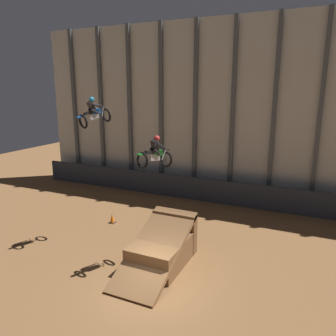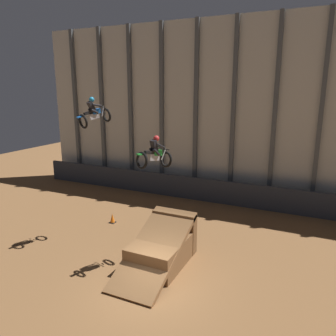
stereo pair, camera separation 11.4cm
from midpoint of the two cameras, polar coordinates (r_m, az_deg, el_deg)
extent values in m
plane|color=brown|center=(14.16, -2.83, -20.32)|extent=(60.00, 60.00, 0.00)
cube|color=beige|center=(23.61, 11.56, 9.55)|extent=(32.00, 0.12, 12.66)
cube|color=#4C5156|center=(29.89, -15.64, 10.14)|extent=(0.28, 0.28, 12.66)
cube|color=#4C5156|center=(28.17, -11.29, 10.19)|extent=(0.28, 0.28, 12.66)
cube|color=#4C5156|center=(26.64, -6.41, 10.18)|extent=(0.28, 0.28, 12.66)
cube|color=#4C5156|center=(25.31, -0.97, 10.08)|extent=(0.28, 0.28, 12.66)
cube|color=#4C5156|center=(24.23, 5.00, 9.87)|extent=(0.28, 0.28, 12.66)
cube|color=#4C5156|center=(23.42, 11.44, 9.53)|extent=(0.28, 0.28, 12.66)
cube|color=#4C5156|center=(22.92, 18.24, 9.04)|extent=(0.28, 0.28, 12.66)
cube|color=#4C5156|center=(22.75, 25.22, 8.40)|extent=(0.28, 0.28, 12.66)
cube|color=#2D333D|center=(23.29, 10.08, -4.24)|extent=(31.36, 0.20, 1.67)
cube|color=brown|center=(15.64, -0.87, -14.22)|extent=(2.17, 3.34, 1.20)
cube|color=brown|center=(16.62, 1.31, -10.92)|extent=(2.22, 0.50, 2.00)
cube|color=brown|center=(14.89, -2.12, -14.02)|extent=(2.22, 4.86, 2.18)
torus|color=black|center=(17.52, -10.48, 9.06)|extent=(0.77, 0.48, 0.74)
torus|color=black|center=(16.81, -14.37, 7.86)|extent=(0.77, 0.48, 0.74)
cube|color=#B7B7BC|center=(17.11, -12.61, 8.82)|extent=(0.37, 0.59, 0.36)
cube|color=blue|center=(17.16, -12.27, 9.61)|extent=(0.35, 0.51, 0.31)
cube|color=black|center=(16.96, -13.41, 9.34)|extent=(0.35, 0.59, 0.21)
cube|color=blue|center=(16.72, -14.85, 8.62)|extent=(0.26, 0.39, 0.12)
cylinder|color=#B7B7BC|center=(17.38, -11.11, 9.68)|extent=(0.11, 0.18, 0.55)
cylinder|color=black|center=(17.33, -11.37, 10.41)|extent=(0.59, 0.37, 0.04)
cube|color=black|center=(17.02, -13.03, 10.42)|extent=(0.40, 0.47, 0.53)
sphere|color=#2393CC|center=(17.03, -12.96, 11.55)|extent=(0.35, 0.37, 0.30)
cylinder|color=black|center=(17.19, -12.90, 9.63)|extent=(0.25, 0.44, 0.28)
cylinder|color=black|center=(16.98, -12.47, 9.61)|extent=(0.25, 0.44, 0.28)
cylinder|color=black|center=(17.27, -12.65, 10.68)|extent=(0.26, 0.52, 0.17)
cylinder|color=black|center=(17.00, -12.07, 10.67)|extent=(0.26, 0.52, 0.17)
torus|color=black|center=(14.76, -0.12, 1.50)|extent=(0.75, 0.45, 0.74)
torus|color=black|center=(13.83, -4.34, 1.33)|extent=(0.75, 0.45, 0.74)
cube|color=#B7B7BC|center=(14.24, -2.28, 1.89)|extent=(0.37, 0.58, 0.34)
cube|color=green|center=(14.32, -1.70, 2.70)|extent=(0.36, 0.51, 0.29)
cube|color=black|center=(14.06, -2.91, 2.75)|extent=(0.36, 0.59, 0.18)
cube|color=green|center=(13.74, -4.59, 2.39)|extent=(0.27, 0.39, 0.10)
cylinder|color=#B7B7BC|center=(14.60, -0.55, 2.41)|extent=(0.17, 0.31, 0.51)
cylinder|color=black|center=(14.55, -0.59, 3.35)|extent=(0.65, 0.21, 0.04)
cube|color=black|center=(14.16, -2.21, 3.89)|extent=(0.36, 0.36, 0.53)
sphere|color=red|center=(14.20, -1.80, 5.17)|extent=(0.35, 0.36, 0.29)
cylinder|color=black|center=(14.32, -2.42, 2.91)|extent=(0.25, 0.40, 0.36)
cylinder|color=black|center=(14.14, -1.79, 2.78)|extent=(0.25, 0.40, 0.36)
cylinder|color=black|center=(14.44, -1.90, 4.05)|extent=(0.26, 0.49, 0.30)
cylinder|color=black|center=(14.20, -1.05, 3.89)|extent=(0.26, 0.49, 0.30)
cube|color=black|center=(20.38, -9.47, -9.32)|extent=(0.36, 0.36, 0.03)
cone|color=orange|center=(20.27, -9.51, -8.57)|extent=(0.28, 0.28, 0.55)
camera|label=1|loc=(0.06, -89.82, 0.04)|focal=35.00mm
camera|label=2|loc=(0.06, 90.18, -0.04)|focal=35.00mm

